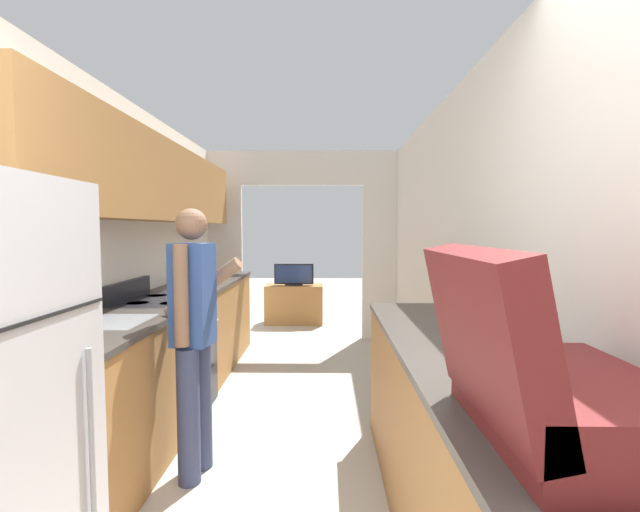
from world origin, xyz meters
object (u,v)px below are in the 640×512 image
object	(u,v)px
person	(194,335)
knife	(189,289)
tv_cabinet	(294,304)
range_oven	(165,357)
suitcase	(538,379)
television	(294,275)

from	to	relation	value
person	knife	world-z (taller)	person
person	tv_cabinet	xyz separation A→B (m)	(0.28, 4.14, -0.55)
knife	range_oven	bearing A→B (deg)	-71.20
tv_cabinet	range_oven	bearing A→B (deg)	-102.99
range_oven	person	distance (m)	1.02
person	range_oven	bearing A→B (deg)	38.86
suitcase	range_oven	bearing A→B (deg)	129.91
tv_cabinet	television	xyz separation A→B (m)	(0.00, -0.04, 0.46)
suitcase	television	bearing A→B (deg)	100.92
television	knife	bearing A→B (deg)	-104.67
range_oven	person	xyz separation A→B (m)	(0.49, -0.81, 0.38)
range_oven	person	size ratio (longest dim) A/B	0.67
range_oven	television	xyz separation A→B (m)	(0.77, 3.29, 0.29)
tv_cabinet	suitcase	bearing A→B (deg)	-79.17
television	knife	distance (m)	2.89
knife	suitcase	bearing A→B (deg)	-33.16
television	knife	world-z (taller)	knife
suitcase	television	world-z (taller)	suitcase
suitcase	knife	xyz separation A→B (m)	(-1.78, 2.68, -0.15)
suitcase	person	bearing A→B (deg)	134.20
tv_cabinet	knife	size ratio (longest dim) A/B	2.99
range_oven	suitcase	size ratio (longest dim) A/B	1.70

